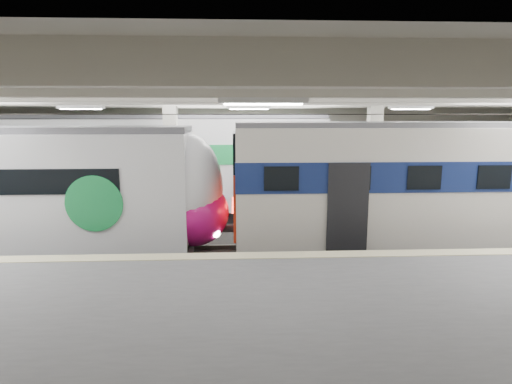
{
  "coord_description": "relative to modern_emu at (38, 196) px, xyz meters",
  "views": [
    {
      "loc": [
        -0.5,
        -13.81,
        4.72
      ],
      "look_at": [
        0.21,
        1.0,
        2.0
      ],
      "focal_mm": 30.0,
      "sensor_mm": 36.0,
      "label": 1
    }
  ],
  "objects": [
    {
      "name": "far_train",
      "position": [
        2.97,
        5.5,
        0.29
      ],
      "size": [
        14.88,
        3.65,
        4.68
      ],
      "rotation": [
        0.0,
        0.0,
        0.04
      ],
      "color": "silver",
      "rests_on": "ground"
    },
    {
      "name": "modern_emu",
      "position": [
        0.0,
        0.0,
        0.0
      ],
      "size": [
        13.34,
        2.76,
        4.33
      ],
      "color": "silver",
      "rests_on": "ground"
    },
    {
      "name": "older_rer",
      "position": [
        13.0,
        0.0,
        0.21
      ],
      "size": [
        13.52,
        2.98,
        4.46
      ],
      "color": "beige",
      "rests_on": "ground"
    },
    {
      "name": "station_hall",
      "position": [
        6.86,
        -1.74,
        1.11
      ],
      "size": [
        36.0,
        24.0,
        5.75
      ],
      "color": "black",
      "rests_on": "ground"
    }
  ]
}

